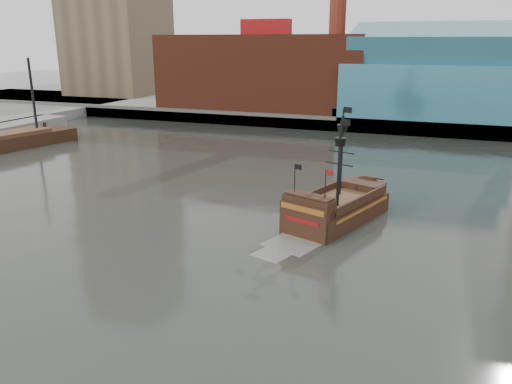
% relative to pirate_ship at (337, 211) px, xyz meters
% --- Properties ---
extents(ground, '(400.00, 400.00, 0.00)m').
position_rel_pirate_ship_xyz_m(ground, '(-4.52, -15.37, -1.00)').
color(ground, '#262823').
rests_on(ground, ground).
extents(promenade_far, '(220.00, 60.00, 2.00)m').
position_rel_pirate_ship_xyz_m(promenade_far, '(-4.52, 76.63, 0.00)').
color(promenade_far, slate).
rests_on(promenade_far, ground).
extents(seawall, '(220.00, 1.00, 2.60)m').
position_rel_pirate_ship_xyz_m(seawall, '(-4.52, 47.13, 0.30)').
color(seawall, '#4C4C49').
rests_on(seawall, ground).
extents(pirate_ship, '(8.95, 15.30, 10.99)m').
position_rel_pirate_ship_xyz_m(pirate_ship, '(0.00, 0.00, 0.00)').
color(pirate_ship, black).
rests_on(pirate_ship, ground).
extents(docked_vessel, '(10.13, 22.86, 15.17)m').
position_rel_pirate_ship_xyz_m(docked_vessel, '(-53.45, 13.69, -0.03)').
color(docked_vessel, black).
rests_on(docked_vessel, ground).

